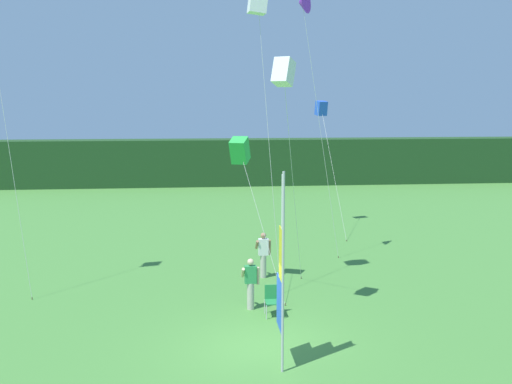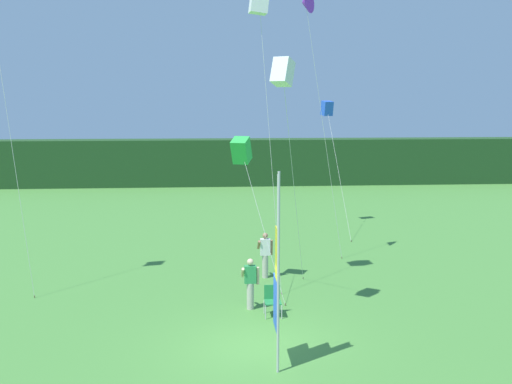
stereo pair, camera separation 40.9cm
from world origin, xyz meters
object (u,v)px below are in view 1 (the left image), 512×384
Objects in this scene: person_near_banner at (251,282)px; kite_green_box_5 at (240,151)px; folding_chair at (273,298)px; kite_white_box_1 at (284,73)px; kite_white_box_2 at (258,1)px; kite_purple_delta_0 at (303,3)px; banner_flag at (281,275)px; person_mid_field at (263,254)px; kite_blue_box_4 at (321,109)px.

kite_green_box_5 reaches higher than person_near_banner.
person_near_banner is at bearing 138.90° from folding_chair.
kite_white_box_1 is 3.73m from kite_white_box_2.
folding_chair is at bearing -107.45° from kite_purple_delta_0.
banner_flag is at bearing -98.61° from kite_white_box_1.
person_near_banner is 10.70m from kite_purple_delta_0.
person_near_banner is at bearing -103.15° from person_mid_field.
kite_blue_box_4 is (4.63, 11.95, 5.12)m from person_near_banner.
kite_white_box_2 is (-0.44, 2.83, 2.38)m from kite_white_box_1.
kite_white_box_2 is at bearing 98.74° from kite_white_box_1.
person_mid_field is at bearing 76.85° from person_near_banner.
kite_purple_delta_0 reaches higher than kite_white_box_1.
kite_purple_delta_0 is 6.67m from kite_white_box_1.
person_mid_field reaches higher than person_near_banner.
kite_purple_delta_0 is at bearing 49.23° from person_mid_field.
kite_white_box_1 is at bearing -106.52° from kite_blue_box_4.
person_near_banner is at bearing 139.76° from kite_white_box_1.
kite_blue_box_4 is (4.20, 9.85, -3.52)m from kite_white_box_2.
person_near_banner is 13.80m from kite_blue_box_4.
kite_green_box_5 is at bearing 93.22° from person_near_banner.
kite_blue_box_4 reaches higher than folding_chair.
person_near_banner is 0.96× the size of person_mid_field.
kite_purple_delta_0 is 1.63× the size of kite_blue_box_4.
banner_flag is 7.25m from person_mid_field.
kite_purple_delta_0 is at bearing 77.39° from banner_flag.
kite_white_box_1 is at bearing 81.39° from banner_flag.
kite_white_box_1 reaches higher than person_mid_field.
folding_chair is 5.21m from kite_green_box_5.
folding_chair is (-0.11, -3.71, -0.37)m from person_mid_field.
folding_chair is 0.09× the size of kite_purple_delta_0.
kite_purple_delta_0 is at bearing -107.99° from kite_blue_box_4.
kite_green_box_5 is (-4.77, -9.46, -1.29)m from kite_blue_box_4.
kite_purple_delta_0 is (1.77, 5.65, 9.43)m from folding_chair.
kite_white_box_1 is at bearing -88.10° from person_mid_field.
kite_blue_box_4 is at bearing 72.01° from kite_purple_delta_0.
folding_chair is 0.09× the size of kite_white_box_2.
person_mid_field reaches higher than folding_chair.
kite_white_box_1 reaches higher than folding_chair.
kite_white_box_1 is 1.46× the size of kite_green_box_5.
kite_green_box_5 is at bearing -142.47° from person_mid_field.
person_mid_field is 0.26× the size of kite_blue_box_4.
kite_white_box_2 is (0.43, 2.10, 8.64)m from person_near_banner.
person_mid_field is 0.17× the size of kite_white_box_2.
person_near_banner is 8.90m from kite_white_box_2.
kite_green_box_5 is (-0.77, 3.04, 4.17)m from folding_chair.
kite_purple_delta_0 is at bearing 75.24° from kite_white_box_1.
kite_purple_delta_0 reaches higher than person_mid_field.
folding_chair is at bearing 85.83° from banner_flag.
kite_purple_delta_0 is 8.23m from kite_blue_box_4.
kite_green_box_5 is at bearing -134.31° from kite_purple_delta_0.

